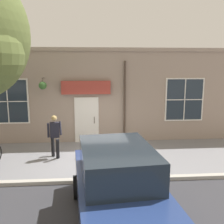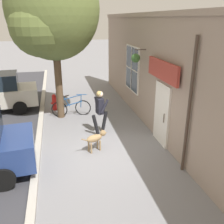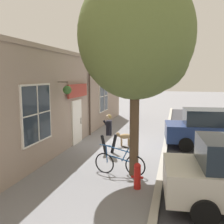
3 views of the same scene
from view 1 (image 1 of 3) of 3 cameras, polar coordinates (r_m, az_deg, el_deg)
The scene contains 5 objects.
ground_plane at distance 9.78m, azimuth -4.63°, elevation -10.54°, with size 90.00×90.00×0.00m, color gray.
storefront_facade at distance 11.55m, azimuth -4.73°, elevation 3.80°, with size 0.95×18.00×4.31m.
pedestrian_walking at distance 9.82m, azimuth -13.00°, elevation -4.56°, with size 0.68×0.55×1.67m.
dog_on_leash at distance 9.52m, azimuth -5.51°, elevation -8.28°, with size 0.92×0.47×0.68m.
parked_car_mid_block at distance 5.73m, azimuth 1.43°, elevation -16.78°, with size 4.45×2.24×1.75m.
Camera 1 is at (9.13, 0.08, 3.50)m, focal length 40.00 mm.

